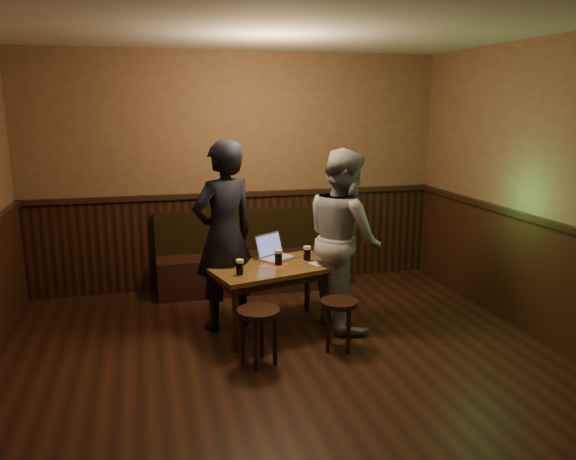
% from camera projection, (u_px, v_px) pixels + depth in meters
% --- Properties ---
extents(room, '(5.04, 6.04, 2.84)m').
position_uv_depth(room, '(301.00, 241.00, 4.16)').
color(room, black).
rests_on(room, ground).
extents(bench, '(2.20, 0.50, 0.95)m').
position_uv_depth(bench, '(250.00, 264.00, 6.77)').
color(bench, black).
rests_on(bench, ground).
extents(pub_table, '(1.37, 1.00, 0.67)m').
position_uv_depth(pub_table, '(275.00, 274.00, 5.46)').
color(pub_table, brown).
rests_on(pub_table, ground).
extents(stool_left, '(0.48, 0.48, 0.50)m').
position_uv_depth(stool_left, '(259.00, 320.00, 4.76)').
color(stool_left, black).
rests_on(stool_left, ground).
extents(stool_right, '(0.45, 0.45, 0.46)m').
position_uv_depth(stool_right, '(339.00, 310.00, 5.07)').
color(stool_right, black).
rests_on(stool_right, ground).
extents(pint_left, '(0.10, 0.10, 0.15)m').
position_uv_depth(pint_left, '(240.00, 267.00, 5.13)').
color(pint_left, maroon).
rests_on(pint_left, pub_table).
extents(pint_mid, '(0.10, 0.10, 0.16)m').
position_uv_depth(pint_mid, '(278.00, 258.00, 5.44)').
color(pint_mid, maroon).
rests_on(pint_mid, pub_table).
extents(pint_right, '(0.10, 0.10, 0.15)m').
position_uv_depth(pint_right, '(307.00, 253.00, 5.60)').
color(pint_right, maroon).
rests_on(pint_right, pub_table).
extents(laptop, '(0.45, 0.43, 0.25)m').
position_uv_depth(laptop, '(274.00, 252.00, 5.69)').
color(laptop, silver).
rests_on(laptop, pub_table).
extents(menu, '(0.26, 0.23, 0.00)m').
position_uv_depth(menu, '(321.00, 263.00, 5.53)').
color(menu, silver).
rests_on(menu, pub_table).
extents(person_suit, '(0.81, 0.69, 1.87)m').
position_uv_depth(person_suit, '(224.00, 236.00, 5.47)').
color(person_suit, black).
rests_on(person_suit, ground).
extents(person_grey, '(0.76, 0.93, 1.78)m').
position_uv_depth(person_grey, '(344.00, 238.00, 5.57)').
color(person_grey, gray).
rests_on(person_grey, ground).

